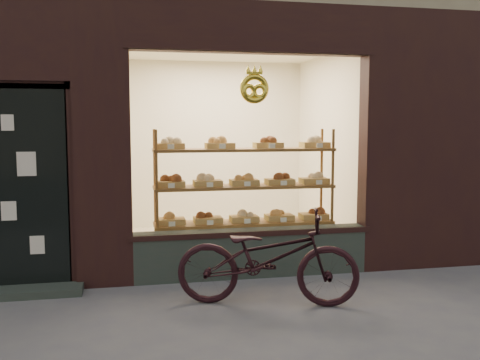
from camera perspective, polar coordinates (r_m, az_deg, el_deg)
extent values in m
plane|color=#5C5C5C|center=(4.28, 1.82, -18.29)|extent=(90.00, 90.00, 0.00)
cube|color=#25332D|center=(6.25, 1.27, -7.76)|extent=(2.70, 0.25, 0.55)
cube|color=black|center=(5.99, -22.06, -0.79)|extent=(0.90, 0.04, 2.15)
cube|color=#25332D|center=(6.04, -21.93, -11.00)|extent=(1.15, 0.35, 0.08)
torus|color=yellow|center=(5.99, 1.54, 9.71)|extent=(0.33, 0.07, 0.33)
cube|color=brown|center=(6.71, 0.43, -8.78)|extent=(2.20, 0.45, 0.04)
cube|color=brown|center=(6.60, 0.44, -4.58)|extent=(2.20, 0.45, 0.03)
cube|color=brown|center=(6.53, 0.44, -0.70)|extent=(2.20, 0.45, 0.04)
cube|color=brown|center=(6.50, 0.44, 3.24)|extent=(2.20, 0.45, 0.04)
cylinder|color=brown|center=(6.22, -8.86, -2.50)|extent=(0.04, 0.04, 1.70)
cylinder|color=brown|center=(6.68, 9.81, -1.94)|extent=(0.04, 0.04, 1.70)
cylinder|color=brown|center=(6.61, -9.03, -2.01)|extent=(0.04, 0.04, 1.70)
cylinder|color=brown|center=(7.04, 8.65, -1.52)|extent=(0.04, 0.04, 1.70)
cube|color=#A3734C|center=(6.47, -7.41, -4.39)|extent=(0.34, 0.24, 0.07)
sphere|color=#CE8034|center=(6.45, -7.42, -3.64)|extent=(0.11, 0.11, 0.11)
cube|color=white|center=(6.28, -7.28, -4.69)|extent=(0.07, 0.01, 0.05)
cube|color=#A3734C|center=(6.51, -3.44, -4.27)|extent=(0.34, 0.24, 0.07)
sphere|color=#552B14|center=(6.50, -3.45, -3.53)|extent=(0.11, 0.11, 0.11)
cube|color=white|center=(6.33, -3.20, -4.56)|extent=(0.07, 0.01, 0.05)
cube|color=#A3734C|center=(6.59, 0.44, -4.13)|extent=(0.34, 0.24, 0.07)
sphere|color=#DBC37C|center=(6.58, 0.44, -3.41)|extent=(0.11, 0.11, 0.11)
cube|color=white|center=(6.41, 0.79, -4.42)|extent=(0.07, 0.01, 0.05)
cube|color=#A3734C|center=(6.70, 4.21, -3.99)|extent=(0.34, 0.24, 0.07)
sphere|color=#CE8034|center=(6.69, 4.22, -3.27)|extent=(0.11, 0.11, 0.11)
cube|color=white|center=(6.53, 4.66, -4.26)|extent=(0.07, 0.01, 0.05)
cube|color=#A3734C|center=(6.84, 7.85, -3.83)|extent=(0.34, 0.24, 0.07)
sphere|color=#552B14|center=(6.82, 7.86, -3.12)|extent=(0.11, 0.11, 0.11)
cube|color=white|center=(6.66, 8.38, -4.09)|extent=(0.08, 0.01, 0.05)
cube|color=#A3734C|center=(6.40, -7.46, -0.42)|extent=(0.34, 0.24, 0.07)
sphere|color=#552B14|center=(6.39, -7.47, 0.34)|extent=(0.11, 0.11, 0.11)
cube|color=white|center=(6.22, -7.33, -0.61)|extent=(0.07, 0.01, 0.06)
cube|color=#A3734C|center=(6.45, -3.47, -0.33)|extent=(0.34, 0.24, 0.07)
sphere|color=#DBC37C|center=(6.44, -3.47, 0.42)|extent=(0.11, 0.11, 0.11)
cube|color=white|center=(6.27, -3.23, -0.51)|extent=(0.07, 0.01, 0.06)
cube|color=#A3734C|center=(6.53, 0.44, -0.24)|extent=(0.34, 0.24, 0.07)
sphere|color=#CE8034|center=(6.52, 0.44, 0.50)|extent=(0.11, 0.11, 0.11)
cube|color=white|center=(6.35, 0.79, -0.42)|extent=(0.07, 0.01, 0.06)
cube|color=#A3734C|center=(6.64, 4.24, -0.16)|extent=(0.34, 0.24, 0.07)
sphere|color=#552B14|center=(6.63, 4.25, 0.57)|extent=(0.11, 0.11, 0.11)
cube|color=white|center=(6.46, 4.69, -0.33)|extent=(0.07, 0.01, 0.06)
cube|color=#A3734C|center=(6.77, 7.90, -0.07)|extent=(0.34, 0.24, 0.07)
sphere|color=#DBC37C|center=(6.77, 7.91, 0.64)|extent=(0.11, 0.11, 0.11)
cube|color=white|center=(6.60, 8.44, -0.24)|extent=(0.08, 0.01, 0.06)
cube|color=#A3734C|center=(6.37, -7.51, 3.61)|extent=(0.34, 0.24, 0.07)
sphere|color=#DBC37C|center=(6.36, -7.52, 4.37)|extent=(0.11, 0.11, 0.11)
cube|color=white|center=(6.18, -7.39, 3.54)|extent=(0.07, 0.01, 0.06)
cube|color=#A3734C|center=(6.44, -2.17, 3.68)|extent=(0.34, 0.24, 0.07)
sphere|color=#CE8034|center=(6.44, -2.17, 4.44)|extent=(0.11, 0.11, 0.11)
cube|color=white|center=(6.26, -1.89, 3.62)|extent=(0.08, 0.01, 0.06)
cube|color=#A3734C|center=(6.56, 3.01, 3.72)|extent=(0.34, 0.24, 0.07)
sphere|color=#552B14|center=(6.56, 3.01, 4.46)|extent=(0.11, 0.11, 0.11)
cube|color=white|center=(6.39, 3.43, 3.66)|extent=(0.07, 0.01, 0.06)
cube|color=#A3734C|center=(6.74, 7.96, 3.73)|extent=(0.34, 0.24, 0.07)
sphere|color=#DBC37C|center=(6.74, 7.97, 4.45)|extent=(0.11, 0.11, 0.11)
cube|color=white|center=(6.57, 8.50, 3.67)|extent=(0.08, 0.01, 0.06)
imported|color=black|center=(5.25, 2.95, -8.31)|extent=(1.87, 1.10, 0.93)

